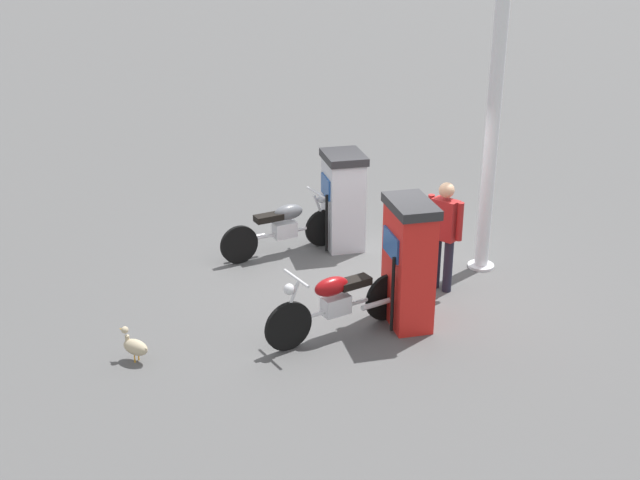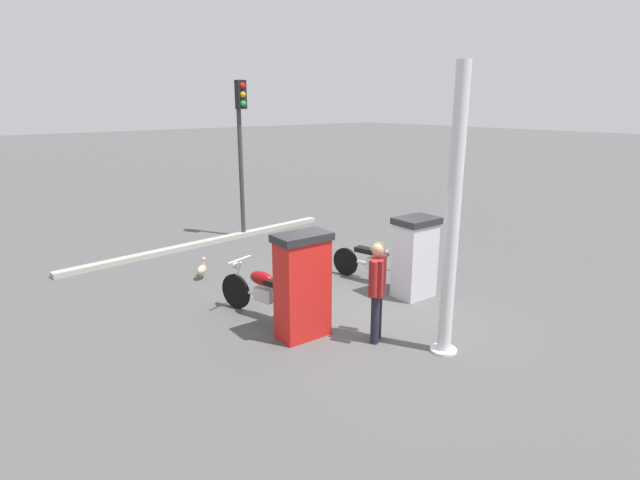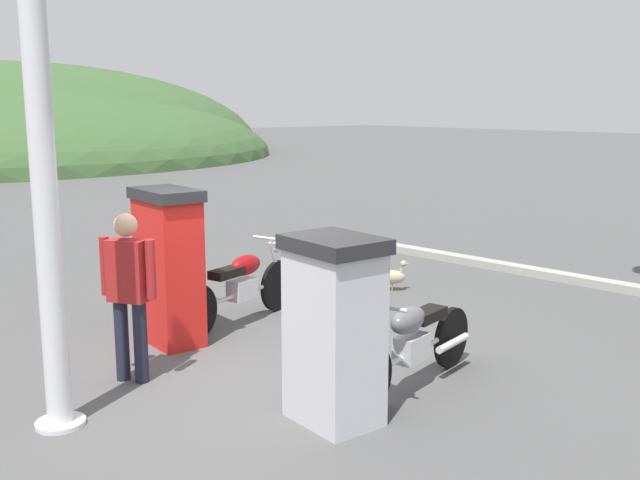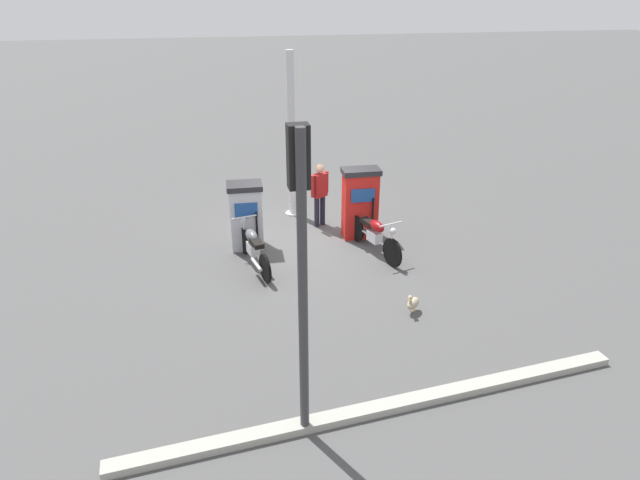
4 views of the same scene
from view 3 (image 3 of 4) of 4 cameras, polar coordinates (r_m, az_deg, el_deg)
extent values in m
plane|color=#4C4C4C|center=(7.24, -6.46, -10.47)|extent=(120.00, 120.00, 0.00)
cube|color=silver|center=(6.03, 1.11, -7.56)|extent=(0.58, 0.74, 1.43)
cube|color=#1E478C|center=(6.11, 3.23, -4.24)|extent=(0.06, 0.50, 0.32)
cube|color=#262628|center=(5.83, 1.13, -0.31)|extent=(0.64, 0.81, 0.12)
cylinder|color=black|center=(6.44, 2.16, -8.36)|extent=(0.05, 0.05, 0.93)
cube|color=red|center=(8.14, -11.62, -2.45)|extent=(0.51, 0.82, 1.58)
cube|color=#1E478C|center=(8.18, -10.15, 0.14)|extent=(0.06, 0.56, 0.32)
cube|color=#262628|center=(7.99, -11.84, 3.48)|extent=(0.56, 0.90, 0.12)
cylinder|color=black|center=(8.52, -10.56, -3.46)|extent=(0.05, 0.05, 1.02)
cylinder|color=black|center=(6.29, 3.87, -10.77)|extent=(0.60, 0.18, 0.60)
cylinder|color=black|center=(7.47, 10.13, -7.44)|extent=(0.60, 0.18, 0.60)
cube|color=silver|center=(6.80, 7.09, -8.29)|extent=(0.39, 0.27, 0.24)
cylinder|color=silver|center=(6.85, 7.29, -8.58)|extent=(1.07, 0.27, 0.05)
ellipsoid|color=#595B60|center=(6.65, 6.83, -6.17)|extent=(0.51, 0.31, 0.24)
cube|color=black|center=(6.94, 8.28, -5.75)|extent=(0.47, 0.28, 0.10)
cylinder|color=silver|center=(6.22, 4.12, -8.09)|extent=(0.26, 0.09, 0.57)
cylinder|color=silver|center=(6.19, 4.57, -5.09)|extent=(0.15, 0.56, 0.04)
sphere|color=silver|center=(6.14, 4.04, -6.37)|extent=(0.17, 0.17, 0.14)
cylinder|color=silver|center=(7.24, 10.24, -7.85)|extent=(0.55, 0.18, 0.07)
cylinder|color=black|center=(9.32, -3.28, -3.54)|extent=(0.63, 0.22, 0.64)
cylinder|color=black|center=(8.23, -9.59, -5.59)|extent=(0.63, 0.22, 0.64)
cube|color=silver|center=(8.77, -6.04, -3.81)|extent=(0.40, 0.29, 0.24)
cylinder|color=silver|center=(8.75, -6.24, -4.19)|extent=(1.09, 0.35, 0.05)
ellipsoid|color=maroon|center=(8.76, -5.78, -1.94)|extent=(0.52, 0.34, 0.24)
cube|color=black|center=(8.52, -7.23, -2.55)|extent=(0.48, 0.31, 0.10)
cylinder|color=silver|center=(9.23, -3.45, -1.78)|extent=(0.26, 0.11, 0.57)
cylinder|color=silver|center=(9.10, -3.78, 0.10)|extent=(0.18, 0.55, 0.04)
sphere|color=silver|center=(9.20, -3.39, -0.55)|extent=(0.17, 0.17, 0.14)
cylinder|color=silver|center=(8.44, -9.25, -5.03)|extent=(0.55, 0.21, 0.07)
cylinder|color=#1E1E2D|center=(7.24, -15.08, -7.49)|extent=(0.18, 0.18, 0.78)
cylinder|color=#1E1E2D|center=(7.14, -13.72, -7.69)|extent=(0.18, 0.18, 0.78)
cube|color=maroon|center=(7.02, -14.65, -2.31)|extent=(0.36, 0.41, 0.58)
cylinder|color=maroon|center=(7.14, -16.30, -1.93)|extent=(0.12, 0.12, 0.55)
cylinder|color=maroon|center=(6.89, -12.97, -2.22)|extent=(0.12, 0.12, 0.55)
sphere|color=tan|center=(6.94, -14.82, 1.14)|extent=(0.30, 0.30, 0.22)
ellipsoid|color=tan|center=(10.37, 5.63, -2.86)|extent=(0.37, 0.37, 0.19)
cylinder|color=tan|center=(10.35, 6.31, -2.56)|extent=(0.08, 0.08, 0.14)
sphere|color=tan|center=(10.33, 6.47, -1.83)|extent=(0.12, 0.12, 0.09)
cone|color=orange|center=(10.33, 6.80, -1.86)|extent=(0.07, 0.07, 0.04)
cone|color=tan|center=(10.36, 4.76, -2.69)|extent=(0.10, 0.10, 0.07)
cylinder|color=orange|center=(10.44, 5.62, -3.60)|extent=(0.02, 0.02, 0.10)
cylinder|color=orange|center=(10.37, 5.61, -3.69)|extent=(0.02, 0.02, 0.10)
cylinder|color=silver|center=(6.04, -20.63, 5.01)|extent=(0.20, 0.20, 4.15)
cylinder|color=silver|center=(6.54, -19.44, -13.21)|extent=(0.40, 0.40, 0.04)
cube|color=#9E9E93|center=(11.44, 18.67, -2.79)|extent=(0.83, 7.60, 0.12)
ellipsoid|color=#38562D|center=(43.83, -22.71, 6.32)|extent=(27.83, 24.96, 9.65)
camera|label=1|loc=(17.60, -15.44, 18.42)|focal=45.41mm
camera|label=2|loc=(11.68, -51.86, 11.71)|focal=28.23mm
camera|label=4|loc=(15.89, 38.48, 18.77)|focal=30.41mm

